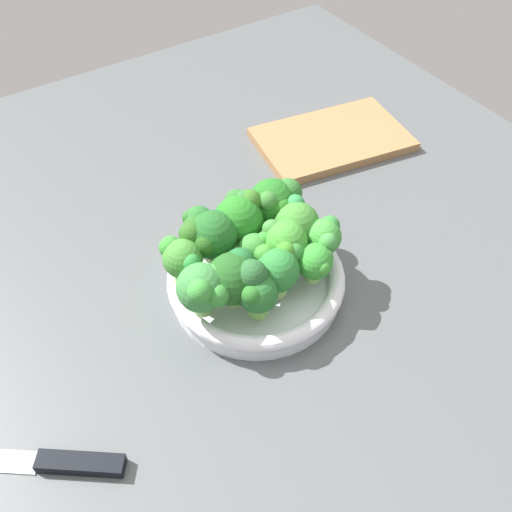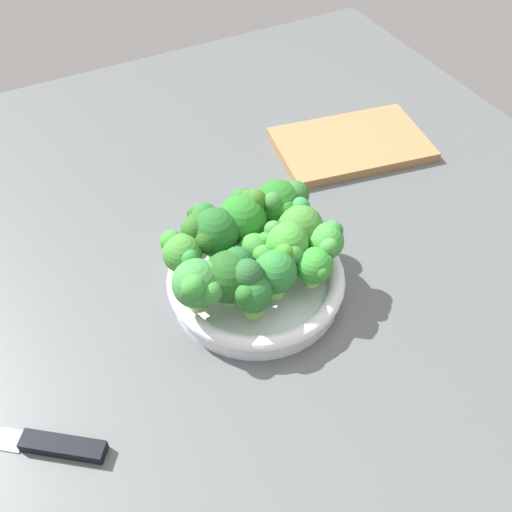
{
  "view_description": "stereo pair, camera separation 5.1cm",
  "coord_description": "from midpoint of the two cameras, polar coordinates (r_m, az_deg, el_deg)",
  "views": [
    {
      "loc": [
        -24.89,
        -46.72,
        62.71
      ],
      "look_at": [
        3.48,
        -3.0,
        6.94
      ],
      "focal_mm": 41.33,
      "sensor_mm": 36.0,
      "label": 1
    },
    {
      "loc": [
        -20.52,
        -49.26,
        62.71
      ],
      "look_at": [
        3.48,
        -3.0,
        6.94
      ],
      "focal_mm": 41.33,
      "sensor_mm": 36.0,
      "label": 2
    }
  ],
  "objects": [
    {
      "name": "ground_plane",
      "position": [
        0.83,
        -4.9,
        -3.6
      ],
      "size": [
        130.0,
        130.0,
        2.5
      ],
      "primitive_type": "cube",
      "color": "#525658"
    },
    {
      "name": "bowl",
      "position": [
        0.8,
        -1.81,
        -2.48
      ],
      "size": [
        24.05,
        24.05,
        3.94
      ],
      "color": "white",
      "rests_on": "ground_plane"
    },
    {
      "name": "broccoli_floret_0",
      "position": [
        0.75,
        3.88,
        -0.69
      ],
      "size": [
        4.8,
        5.09,
        5.67
      ],
      "color": "#9DD66E",
      "rests_on": "bowl"
    },
    {
      "name": "broccoli_floret_1",
      "position": [
        0.79,
        2.15,
        3.12
      ],
      "size": [
        6.31,
        6.93,
        7.11
      ],
      "color": "#82CF5F",
      "rests_on": "bowl"
    },
    {
      "name": "broccoli_floret_2",
      "position": [
        0.79,
        -3.44,
        3.79
      ],
      "size": [
        7.31,
        7.15,
        8.04
      ],
      "color": "#7DC356",
      "rests_on": "bowl"
    },
    {
      "name": "broccoli_floret_3",
      "position": [
        0.75,
        -9.18,
        -0.27
      ],
      "size": [
        5.16,
        6.42,
        6.72
      ],
      "color": "#A0C763",
      "rests_on": "bowl"
    },
    {
      "name": "broccoli_floret_4",
      "position": [
        0.71,
        -7.15,
        -3.19
      ],
      "size": [
        6.31,
        6.91,
        7.47
      ],
      "color": "#85BF5D",
      "rests_on": "bowl"
    },
    {
      "name": "broccoli_floret_5",
      "position": [
        0.76,
        0.97,
        1.22
      ],
      "size": [
        5.76,
        6.85,
        7.27
      ],
      "color": "#85CF63",
      "rests_on": "bowl"
    },
    {
      "name": "broccoli_floret_6",
      "position": [
        0.71,
        -1.81,
        -3.57
      ],
      "size": [
        5.41,
        5.41,
        6.13
      ],
      "color": "#77BA51",
      "rests_on": "bowl"
    },
    {
      "name": "broccoli_floret_7",
      "position": [
        0.77,
        -6.65,
        1.88
      ],
      "size": [
        7.24,
        7.0,
        8.01
      ],
      "color": "#88B25A",
      "rests_on": "bowl"
    },
    {
      "name": "broccoli_floret_8",
      "position": [
        0.73,
        0.11,
        -1.22
      ],
      "size": [
        6.13,
        6.5,
        6.77
      ],
      "color": "#96D664",
      "rests_on": "bowl"
    },
    {
      "name": "broccoli_floret_9",
      "position": [
        0.8,
        -7.09,
        3.18
      ],
      "size": [
        4.52,
        4.4,
        6.09
      ],
      "color": "#9FCE67",
      "rests_on": "bowl"
    },
    {
      "name": "broccoli_floret_10",
      "position": [
        0.72,
        -4.08,
        -2.09
      ],
      "size": [
        7.6,
        7.17,
        7.66
      ],
      "color": "#98CD64",
      "rests_on": "bowl"
    },
    {
      "name": "broccoli_floret_11",
      "position": [
        0.76,
        -1.92,
        0.57
      ],
      "size": [
        4.56,
        4.58,
        5.82
      ],
      "color": "#76C152",
      "rests_on": "bowl"
    },
    {
      "name": "broccoli_floret_12",
      "position": [
        0.78,
        4.81,
        1.75
      ],
      "size": [
        5.15,
        5.31,
        6.24
      ],
      "color": "#81C159",
      "rests_on": "bowl"
    },
    {
      "name": "broccoli_floret_13",
      "position": [
        0.81,
        0.07,
        5.19
      ],
      "size": [
        7.82,
        7.03,
        7.95
      ],
      "color": "#9BDB69",
      "rests_on": "bowl"
    },
    {
      "name": "knife",
      "position": [
        0.73,
        -22.33,
        -18.02
      ],
      "size": [
        22.79,
        17.78,
        1.5
      ],
      "color": "silver",
      "rests_on": "ground_plane"
    },
    {
      "name": "cutting_board",
      "position": [
        1.07,
        5.99,
        11.13
      ],
      "size": [
        28.25,
        20.32,
        1.6
      ],
      "primitive_type": "cube",
      "rotation": [
        0.0,
        0.0,
        -0.17
      ],
      "color": "#9F7246",
      "rests_on": "ground_plane"
    }
  ]
}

